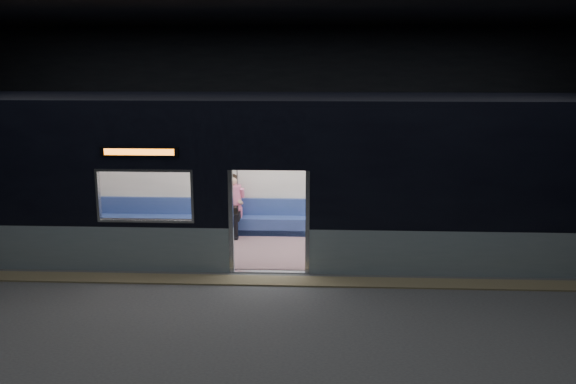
{
  "coord_description": "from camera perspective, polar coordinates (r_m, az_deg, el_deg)",
  "views": [
    {
      "loc": [
        0.91,
        -10.27,
        4.13
      ],
      "look_at": [
        0.3,
        2.3,
        1.35
      ],
      "focal_mm": 38.0,
      "sensor_mm": 36.0,
      "label": 1
    }
  ],
  "objects": [
    {
      "name": "station_envelope",
      "position": [
        10.32,
        -2.34,
        9.86
      ],
      "size": [
        24.0,
        14.0,
        5.0
      ],
      "color": "black",
      "rests_on": "station_floor"
    },
    {
      "name": "tactile_strip",
      "position": [
        11.61,
        -1.94,
        -8.3
      ],
      "size": [
        22.8,
        0.5,
        0.03
      ],
      "primitive_type": "cube",
      "color": "#8C7F59",
      "rests_on": "station_floor"
    },
    {
      "name": "metro_car",
      "position": [
        13.05,
        -1.29,
        2.37
      ],
      "size": [
        18.0,
        3.04,
        3.35
      ],
      "color": "#90A1AB",
      "rests_on": "station_floor"
    },
    {
      "name": "passenger",
      "position": [
        14.34,
        -5.22,
        -0.91
      ],
      "size": [
        0.46,
        0.76,
        1.44
      ],
      "rotation": [
        0.0,
        0.0,
        -0.16
      ],
      "color": "black",
      "rests_on": "metro_car"
    },
    {
      "name": "transit_map",
      "position": [
        14.94,
        18.6,
        1.47
      ],
      "size": [
        0.92,
        0.03,
        0.6
      ],
      "primitive_type": "cube",
      "color": "white",
      "rests_on": "metro_car"
    },
    {
      "name": "station_floor",
      "position": [
        11.11,
        -2.17,
        -9.4
      ],
      "size": [
        24.0,
        14.0,
        0.01
      ],
      "primitive_type": "cube",
      "color": "#47494C",
      "rests_on": "ground"
    },
    {
      "name": "handbag",
      "position": [
        14.14,
        -5.32,
        -1.66
      ],
      "size": [
        0.35,
        0.32,
        0.15
      ],
      "primitive_type": "cube",
      "rotation": [
        0.0,
        0.0,
        -0.26
      ],
      "color": "black",
      "rests_on": "passenger"
    }
  ]
}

